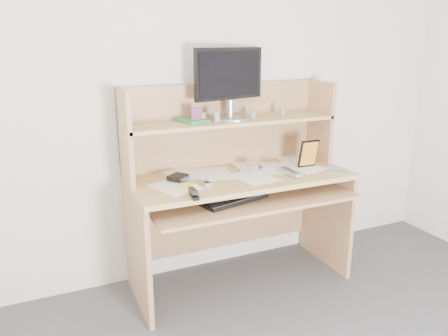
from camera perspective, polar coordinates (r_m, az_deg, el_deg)
name	(u,v)px	position (r m, az deg, el deg)	size (l,w,h in m)	color
back_wall	(221,90)	(2.94, -0.41, 10.11)	(3.60, 0.04, 2.50)	white
desk	(236,180)	(2.84, 1.55, -1.57)	(1.40, 0.70, 1.30)	tan
paper_clutter	(241,175)	(2.76, 2.28, -0.88)	(1.32, 0.54, 0.01)	white
keyboard	(234,199)	(2.59, 1.38, -4.09)	(0.44, 0.24, 0.03)	black
tv_remote	(290,172)	(2.80, 8.57, -0.51)	(0.06, 0.20, 0.02)	gray
flip_phone	(206,183)	(2.55, -2.37, -1.95)	(0.05, 0.09, 0.02)	#A7A7A9
stapler	(194,193)	(2.37, -3.98, -3.23)	(0.04, 0.13, 0.04)	black
wallet	(178,177)	(2.66, -6.06, -1.19)	(0.11, 0.09, 0.03)	black
sticky_note_pad	(187,185)	(2.55, -4.85, -2.28)	(0.08, 0.08, 0.01)	gold
digital_camera	(256,167)	(2.83, 4.26, 0.10)	(0.08, 0.03, 0.05)	#B8B8BB
game_case	(309,154)	(2.94, 10.98, 1.86)	(0.13, 0.01, 0.19)	black
blue_pen	(338,170)	(2.91, 14.63, -0.32)	(0.01, 0.01, 0.14)	blue
card_box	(196,115)	(2.70, -3.64, 6.91)	(0.07, 0.02, 0.10)	maroon
shelf_book	(192,120)	(2.74, -4.25, 6.25)	(0.14, 0.20, 0.02)	#36885E
chip_stack_a	(203,117)	(2.73, -2.82, 6.66)	(0.04, 0.04, 0.06)	black
chip_stack_b	(217,117)	(2.72, -0.99, 6.69)	(0.04, 0.04, 0.06)	white
chip_stack_c	(253,115)	(2.84, 3.82, 6.97)	(0.04, 0.04, 0.05)	black
chip_stack_d	(282,112)	(2.94, 7.62, 7.26)	(0.04, 0.04, 0.06)	silver
monitor	(229,81)	(2.82, 0.71, 11.24)	(0.51, 0.26, 0.45)	#A1A1A6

